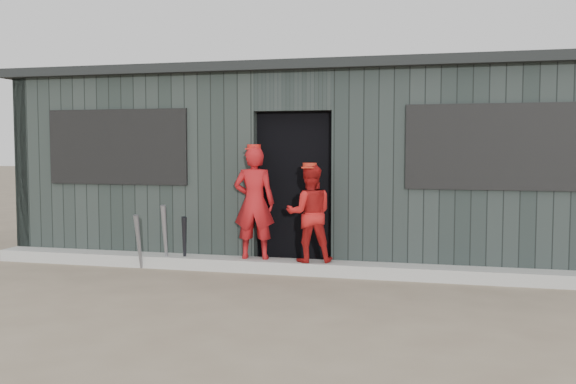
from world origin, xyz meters
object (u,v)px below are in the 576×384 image
(player_red_left, at_px, (254,203))
(dugout, at_px, (316,165))
(bat_left, at_px, (165,237))
(bat_mid, at_px, (139,242))
(player_grey_back, at_px, (328,212))
(bat_right, at_px, (185,242))
(player_red_right, at_px, (310,213))

(player_red_left, bearing_deg, dugout, -112.16)
(bat_left, height_order, bat_mid, bat_left)
(dugout, bearing_deg, bat_mid, -133.99)
(bat_left, height_order, player_grey_back, player_grey_back)
(bat_right, distance_m, player_red_left, 1.04)
(bat_right, bearing_deg, bat_left, -161.95)
(player_red_left, distance_m, player_grey_back, 1.03)
(bat_left, height_order, dugout, dugout)
(bat_left, relative_size, bat_right, 1.21)
(bat_left, xyz_separation_m, dugout, (1.58, 1.83, 0.87))
(bat_right, distance_m, player_grey_back, 1.90)
(player_red_right, bearing_deg, bat_right, -13.36)
(player_red_right, distance_m, dugout, 1.80)
(bat_mid, distance_m, player_grey_back, 2.46)
(bat_mid, distance_m, player_red_left, 1.55)
(bat_left, xyz_separation_m, player_red_right, (1.84, 0.14, 0.33))
(bat_left, bearing_deg, bat_mid, -158.89)
(bat_mid, bearing_deg, player_red_right, 6.90)
(bat_mid, xyz_separation_m, dugout, (1.88, 1.95, 0.93))
(bat_left, distance_m, player_red_left, 1.22)
(bat_right, xyz_separation_m, player_red_left, (0.90, 0.11, 0.51))
(bat_mid, distance_m, dugout, 2.87)
(bat_left, bearing_deg, bat_right, 18.05)
(player_red_right, bearing_deg, player_red_left, -18.94)
(bat_mid, bearing_deg, bat_right, 19.81)
(player_red_right, xyz_separation_m, dugout, (-0.27, 1.69, 0.55))
(bat_mid, height_order, player_red_left, player_red_left)
(bat_left, xyz_separation_m, bat_mid, (-0.31, -0.12, -0.06))
(bat_right, relative_size, dugout, 0.08)
(bat_right, distance_m, dugout, 2.41)
(bat_left, relative_size, dugout, 0.10)
(bat_mid, distance_m, bat_right, 0.57)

